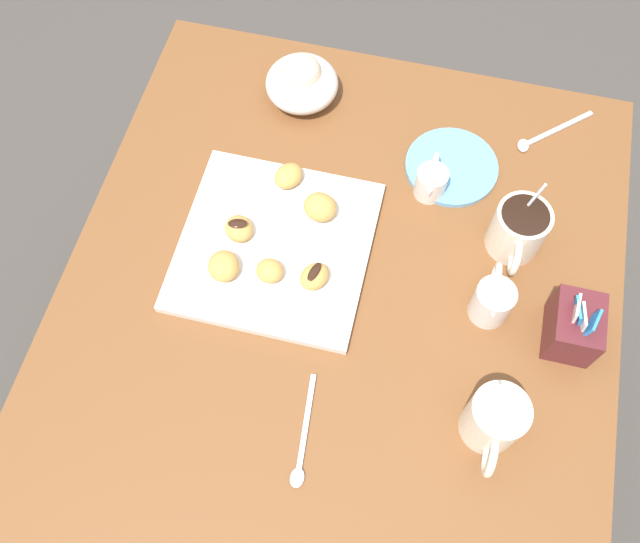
# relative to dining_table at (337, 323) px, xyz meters

# --- Properties ---
(ground_plane) EXTENTS (8.00, 8.00, 0.00)m
(ground_plane) POSITION_rel_dining_table_xyz_m (0.00, 0.00, -0.59)
(ground_plane) COLOR #423D38
(dining_table) EXTENTS (0.99, 0.87, 0.71)m
(dining_table) POSITION_rel_dining_table_xyz_m (0.00, 0.00, 0.00)
(dining_table) COLOR brown
(dining_table) RESTS_ON ground_plane
(pastry_plate_square) EXTENTS (0.30, 0.30, 0.02)m
(pastry_plate_square) POSITION_rel_dining_table_xyz_m (-0.06, -0.12, 0.13)
(pastry_plate_square) COLOR silver
(pastry_plate_square) RESTS_ON dining_table
(coffee_mug_cream_left) EXTENTS (0.13, 0.09, 0.14)m
(coffee_mug_cream_left) POSITION_rel_dining_table_xyz_m (-0.15, 0.25, 0.17)
(coffee_mug_cream_left) COLOR silver
(coffee_mug_cream_left) RESTS_ON dining_table
(coffee_mug_cream_right) EXTENTS (0.12, 0.08, 0.15)m
(coffee_mug_cream_right) POSITION_rel_dining_table_xyz_m (0.16, 0.25, 0.18)
(coffee_mug_cream_right) COLOR silver
(coffee_mug_cream_right) RESTS_ON dining_table
(cream_pitcher_white) EXTENTS (0.10, 0.06, 0.07)m
(cream_pitcher_white) POSITION_rel_dining_table_xyz_m (-0.03, 0.23, 0.16)
(cream_pitcher_white) COLOR silver
(cream_pitcher_white) RESTS_ON dining_table
(sugar_caddy) EXTENTS (0.09, 0.07, 0.11)m
(sugar_caddy) POSITION_rel_dining_table_xyz_m (-0.01, 0.35, 0.17)
(sugar_caddy) COLOR #561E23
(sugar_caddy) RESTS_ON dining_table
(ice_cream_bowl) EXTENTS (0.13, 0.13, 0.10)m
(ice_cream_bowl) POSITION_rel_dining_table_xyz_m (-0.37, -0.15, 0.17)
(ice_cream_bowl) COLOR silver
(ice_cream_bowl) RESTS_ON dining_table
(chocolate_sauce_pitcher) EXTENTS (0.09, 0.05, 0.06)m
(chocolate_sauce_pitcher) POSITION_rel_dining_table_xyz_m (-0.22, 0.11, 0.15)
(chocolate_sauce_pitcher) COLOR silver
(chocolate_sauce_pitcher) RESTS_ON dining_table
(saucer_sky_left) EXTENTS (0.16, 0.16, 0.01)m
(saucer_sky_left) POSITION_rel_dining_table_xyz_m (-0.28, 0.14, 0.13)
(saucer_sky_left) COLOR #66A8DB
(saucer_sky_left) RESTS_ON dining_table
(loose_spoon_near_saucer) EXTENTS (0.16, 0.03, 0.01)m
(loose_spoon_near_saucer) POSITION_rel_dining_table_xyz_m (0.24, 0.00, 0.13)
(loose_spoon_near_saucer) COLOR silver
(loose_spoon_near_saucer) RESTS_ON dining_table
(loose_spoon_by_plate) EXTENTS (0.12, 0.12, 0.01)m
(loose_spoon_by_plate) POSITION_rel_dining_table_xyz_m (-0.38, 0.29, 0.13)
(loose_spoon_by_plate) COLOR silver
(loose_spoon_by_plate) RESTS_ON dining_table
(beignet_0) EXTENTS (0.05, 0.05, 0.03)m
(beignet_0) POSITION_rel_dining_table_xyz_m (0.00, -0.11, 0.15)
(beignet_0) COLOR #D19347
(beignet_0) RESTS_ON pastry_plate_square
(beignet_1) EXTENTS (0.07, 0.06, 0.03)m
(beignet_1) POSITION_rel_dining_table_xyz_m (-0.18, -0.13, 0.16)
(beignet_1) COLOR #D19347
(beignet_1) RESTS_ON pastry_plate_square
(beignet_2) EXTENTS (0.06, 0.07, 0.04)m
(beignet_2) POSITION_rel_dining_table_xyz_m (-0.13, -0.06, 0.16)
(beignet_2) COLOR #D19347
(beignet_2) RESTS_ON pastry_plate_square
(beignet_3) EXTENTS (0.07, 0.06, 0.03)m
(beignet_3) POSITION_rel_dining_table_xyz_m (0.01, -0.18, 0.16)
(beignet_3) COLOR #D19347
(beignet_3) RESTS_ON pastry_plate_square
(beignet_4) EXTENTS (0.07, 0.07, 0.03)m
(beignet_4) POSITION_rel_dining_table_xyz_m (-0.06, -0.18, 0.16)
(beignet_4) COLOR #D19347
(beignet_4) RESTS_ON pastry_plate_square
(chocolate_drizzle_4) EXTENTS (0.02, 0.03, 0.00)m
(chocolate_drizzle_4) POSITION_rel_dining_table_xyz_m (-0.06, -0.18, 0.17)
(chocolate_drizzle_4) COLOR black
(chocolate_drizzle_4) RESTS_ON beignet_4
(beignet_5) EXTENTS (0.06, 0.06, 0.03)m
(beignet_5) POSITION_rel_dining_table_xyz_m (-0.01, -0.04, 0.16)
(beignet_5) COLOR #D19347
(beignet_5) RESTS_ON pastry_plate_square
(chocolate_drizzle_5) EXTENTS (0.04, 0.02, 0.00)m
(chocolate_drizzle_5) POSITION_rel_dining_table_xyz_m (-0.01, -0.04, 0.17)
(chocolate_drizzle_5) COLOR black
(chocolate_drizzle_5) RESTS_ON beignet_5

